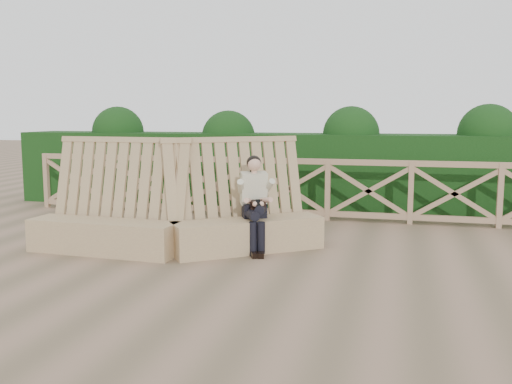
# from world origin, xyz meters

# --- Properties ---
(ground) EXTENTS (60.00, 60.00, 0.00)m
(ground) POSITION_xyz_m (0.00, 0.00, 0.00)
(ground) COLOR brown
(ground) RESTS_ON ground
(bench) EXTENTS (3.93, 1.92, 1.58)m
(bench) POSITION_xyz_m (-1.00, 0.67, 0.40)
(bench) COLOR #957655
(bench) RESTS_ON ground
(woman) EXTENTS (0.53, 0.81, 1.32)m
(woman) POSITION_xyz_m (0.04, 0.97, 0.72)
(woman) COLOR black
(woman) RESTS_ON ground
(guardrail) EXTENTS (10.10, 0.09, 1.10)m
(guardrail) POSITION_xyz_m (0.00, 3.50, 0.55)
(guardrail) COLOR #896C4F
(guardrail) RESTS_ON ground
(hedge) EXTENTS (12.00, 1.20, 1.50)m
(hedge) POSITION_xyz_m (0.00, 4.70, 0.75)
(hedge) COLOR black
(hedge) RESTS_ON ground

